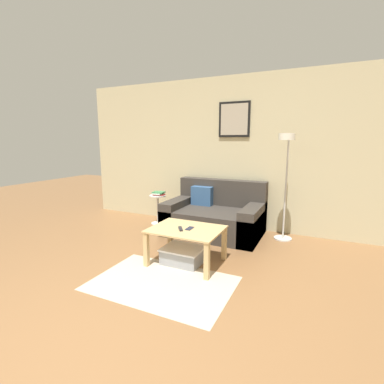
# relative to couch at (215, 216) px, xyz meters

# --- Properties ---
(ground_plane) EXTENTS (16.00, 16.00, 0.00)m
(ground_plane) POSITION_rel_couch_xyz_m (-0.01, -2.96, -0.28)
(ground_plane) COLOR brown
(wall_back) EXTENTS (5.60, 0.09, 2.55)m
(wall_back) POSITION_rel_couch_xyz_m (-0.01, 0.50, 1.00)
(wall_back) COLOR #C6BC93
(wall_back) RESTS_ON ground_plane
(area_rug) EXTENTS (1.48, 0.99, 0.01)m
(area_rug) POSITION_rel_couch_xyz_m (0.08, -1.79, -0.28)
(area_rug) COLOR #C1B299
(area_rug) RESTS_ON ground_plane
(couch) EXTENTS (1.51, 0.98, 0.84)m
(couch) POSITION_rel_couch_xyz_m (0.00, 0.00, 0.00)
(couch) COLOR #38332D
(couch) RESTS_ON ground_plane
(coffee_table) EXTENTS (0.86, 0.66, 0.44)m
(coffee_table) POSITION_rel_couch_xyz_m (0.09, -1.22, 0.08)
(coffee_table) COLOR tan
(coffee_table) RESTS_ON ground_plane
(storage_bin) EXTENTS (0.49, 0.40, 0.20)m
(storage_bin) POSITION_rel_couch_xyz_m (0.05, -1.23, -0.18)
(storage_bin) COLOR gray
(storage_bin) RESTS_ON ground_plane
(floor_lamp) EXTENTS (0.27, 0.50, 1.60)m
(floor_lamp) POSITION_rel_couch_xyz_m (1.06, 0.02, 0.83)
(floor_lamp) COLOR silver
(floor_lamp) RESTS_ON ground_plane
(side_table) EXTENTS (0.29, 0.29, 0.53)m
(side_table) POSITION_rel_couch_xyz_m (-1.12, 0.04, 0.03)
(side_table) COLOR silver
(side_table) RESTS_ON ground_plane
(book_stack) EXTENTS (0.22, 0.19, 0.06)m
(book_stack) POSITION_rel_couch_xyz_m (-1.10, 0.06, 0.28)
(book_stack) COLOR #B73333
(book_stack) RESTS_ON side_table
(remote_control) EXTENTS (0.12, 0.15, 0.02)m
(remote_control) POSITION_rel_couch_xyz_m (0.04, -1.29, 0.17)
(remote_control) COLOR #232328
(remote_control) RESTS_ON coffee_table
(cell_phone) EXTENTS (0.07, 0.14, 0.01)m
(cell_phone) POSITION_rel_couch_xyz_m (0.13, -1.21, 0.17)
(cell_phone) COLOR #1E2338
(cell_phone) RESTS_ON coffee_table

